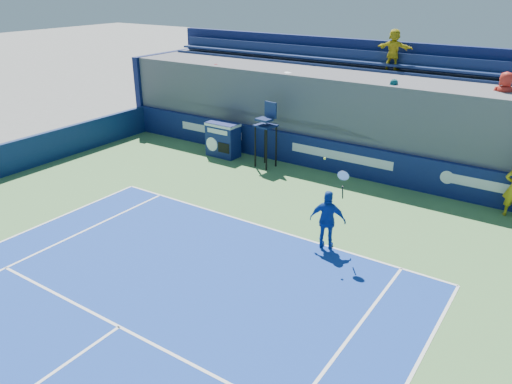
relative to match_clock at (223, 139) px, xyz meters
The scene contains 5 objects.
back_hoarding 4.88m from the match_clock, ahead, with size 20.40×0.21×1.20m.
match_clock is the anchor object (origin of this frame).
umpire_chair 2.25m from the match_clock, ahead, with size 0.80×0.80×2.48m.
tennis_player 8.19m from the match_clock, 32.98° to the right, with size 1.04×0.65×2.57m.
stadium_seating 5.70m from the match_clock, 30.94° to the left, with size 21.00×4.05×4.94m.
Camera 1 is at (7.05, 1.00, 6.67)m, focal length 35.00 mm.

